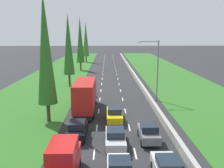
{
  "coord_description": "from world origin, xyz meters",
  "views": [
    {
      "loc": [
        -0.61,
        1.2,
        10.01
      ],
      "look_at": [
        0.26,
        46.84,
        0.84
      ],
      "focal_mm": 40.53,
      "sensor_mm": 36.0,
      "label": 1
    }
  ],
  "objects_px": {
    "red_box_truck_left_lane": "(85,95)",
    "street_light_mast": "(155,66)",
    "teal_hatchback_left_lane": "(88,91)",
    "yellow_sedan_centre_lane": "(114,114)",
    "black_sedan_left_lane": "(77,129)",
    "poplar_tree_fifth": "(86,39)",
    "silver_sedan_centre_lane_third": "(115,137)",
    "poplar_tree_fourth": "(80,40)",
    "grey_hatchback_right_lane": "(149,133)",
    "poplar_tree_third": "(68,44)",
    "red_van_left_lane": "(64,161)",
    "poplar_tree_second": "(45,49)"
  },
  "relations": [
    {
      "from": "red_box_truck_left_lane",
      "to": "street_light_mast",
      "type": "height_order",
      "value": "street_light_mast"
    },
    {
      "from": "teal_hatchback_left_lane",
      "to": "yellow_sedan_centre_lane",
      "type": "bearing_deg",
      "value": -71.81
    },
    {
      "from": "black_sedan_left_lane",
      "to": "poplar_tree_fifth",
      "type": "distance_m",
      "value": 65.9
    },
    {
      "from": "silver_sedan_centre_lane_third",
      "to": "red_box_truck_left_lane",
      "type": "bearing_deg",
      "value": 109.0
    },
    {
      "from": "poplar_tree_fourth",
      "to": "red_box_truck_left_lane",
      "type": "bearing_deg",
      "value": -83.24
    },
    {
      "from": "grey_hatchback_right_lane",
      "to": "poplar_tree_third",
      "type": "bearing_deg",
      "value": 113.08
    },
    {
      "from": "black_sedan_left_lane",
      "to": "silver_sedan_centre_lane_third",
      "type": "bearing_deg",
      "value": -29.05
    },
    {
      "from": "red_box_truck_left_lane",
      "to": "yellow_sedan_centre_lane",
      "type": "bearing_deg",
      "value": -44.49
    },
    {
      "from": "red_van_left_lane",
      "to": "yellow_sedan_centre_lane",
      "type": "bearing_deg",
      "value": 72.27
    },
    {
      "from": "red_box_truck_left_lane",
      "to": "grey_hatchback_right_lane",
      "type": "relative_size",
      "value": 2.41
    },
    {
      "from": "yellow_sedan_centre_lane",
      "to": "teal_hatchback_left_lane",
      "type": "bearing_deg",
      "value": 108.19
    },
    {
      "from": "silver_sedan_centre_lane_third",
      "to": "poplar_tree_third",
      "type": "height_order",
      "value": "poplar_tree_third"
    },
    {
      "from": "teal_hatchback_left_lane",
      "to": "grey_hatchback_right_lane",
      "type": "bearing_deg",
      "value": -68.4
    },
    {
      "from": "red_box_truck_left_lane",
      "to": "poplar_tree_fifth",
      "type": "xyz_separation_m",
      "value": [
        -4.55,
        57.14,
        5.82
      ]
    },
    {
      "from": "black_sedan_left_lane",
      "to": "red_box_truck_left_lane",
      "type": "bearing_deg",
      "value": 89.08
    },
    {
      "from": "black_sedan_left_lane",
      "to": "grey_hatchback_right_lane",
      "type": "bearing_deg",
      "value": -8.69
    },
    {
      "from": "red_box_truck_left_lane",
      "to": "poplar_tree_second",
      "type": "bearing_deg",
      "value": -137.13
    },
    {
      "from": "red_van_left_lane",
      "to": "poplar_tree_second",
      "type": "relative_size",
      "value": 0.34
    },
    {
      "from": "silver_sedan_centre_lane_third",
      "to": "street_light_mast",
      "type": "xyz_separation_m",
      "value": [
        6.42,
        15.56,
        4.42
      ]
    },
    {
      "from": "poplar_tree_second",
      "to": "poplar_tree_fifth",
      "type": "relative_size",
      "value": 1.04
    },
    {
      "from": "grey_hatchback_right_lane",
      "to": "poplar_tree_fourth",
      "type": "xyz_separation_m",
      "value": [
        -11.17,
        46.92,
        7.41
      ]
    },
    {
      "from": "red_van_left_lane",
      "to": "red_box_truck_left_lane",
      "type": "distance_m",
      "value": 15.6
    },
    {
      "from": "black_sedan_left_lane",
      "to": "red_box_truck_left_lane",
      "type": "height_order",
      "value": "red_box_truck_left_lane"
    },
    {
      "from": "red_box_truck_left_lane",
      "to": "poplar_tree_fourth",
      "type": "distance_m",
      "value": 38.41
    },
    {
      "from": "poplar_tree_fifth",
      "to": "street_light_mast",
      "type": "height_order",
      "value": "poplar_tree_fifth"
    },
    {
      "from": "red_van_left_lane",
      "to": "teal_hatchback_left_lane",
      "type": "bearing_deg",
      "value": 90.29
    },
    {
      "from": "grey_hatchback_right_lane",
      "to": "street_light_mast",
      "type": "xyz_separation_m",
      "value": [
        3.24,
        14.57,
        4.4
      ]
    },
    {
      "from": "red_van_left_lane",
      "to": "silver_sedan_centre_lane_third",
      "type": "distance_m",
      "value": 6.53
    },
    {
      "from": "black_sedan_left_lane",
      "to": "red_box_truck_left_lane",
      "type": "relative_size",
      "value": 0.48
    },
    {
      "from": "yellow_sedan_centre_lane",
      "to": "poplar_tree_third",
      "type": "height_order",
      "value": "poplar_tree_third"
    },
    {
      "from": "silver_sedan_centre_lane_third",
      "to": "poplar_tree_third",
      "type": "bearing_deg",
      "value": 106.44
    },
    {
      "from": "grey_hatchback_right_lane",
      "to": "poplar_tree_fourth",
      "type": "height_order",
      "value": "poplar_tree_fourth"
    },
    {
      "from": "red_van_left_lane",
      "to": "poplar_tree_second",
      "type": "bearing_deg",
      "value": 107.47
    },
    {
      "from": "black_sedan_left_lane",
      "to": "grey_hatchback_right_lane",
      "type": "xyz_separation_m",
      "value": [
        6.83,
        -1.04,
        0.02
      ]
    },
    {
      "from": "yellow_sedan_centre_lane",
      "to": "poplar_tree_third",
      "type": "xyz_separation_m",
      "value": [
        -8.21,
        20.78,
        7.12
      ]
    },
    {
      "from": "street_light_mast",
      "to": "black_sedan_left_lane",
      "type": "bearing_deg",
      "value": -126.69
    },
    {
      "from": "grey_hatchback_right_lane",
      "to": "poplar_tree_third",
      "type": "relative_size",
      "value": 0.28
    },
    {
      "from": "red_box_truck_left_lane",
      "to": "poplar_tree_second",
      "type": "relative_size",
      "value": 0.65
    },
    {
      "from": "red_box_truck_left_lane",
      "to": "silver_sedan_centre_lane_third",
      "type": "distance_m",
      "value": 10.92
    },
    {
      "from": "black_sedan_left_lane",
      "to": "poplar_tree_fourth",
      "type": "height_order",
      "value": "poplar_tree_fourth"
    },
    {
      "from": "red_van_left_lane",
      "to": "yellow_sedan_centre_lane",
      "type": "height_order",
      "value": "red_van_left_lane"
    },
    {
      "from": "red_van_left_lane",
      "to": "teal_hatchback_left_lane",
      "type": "relative_size",
      "value": 1.26
    },
    {
      "from": "black_sedan_left_lane",
      "to": "red_van_left_lane",
      "type": "bearing_deg",
      "value": -90.51
    },
    {
      "from": "teal_hatchback_left_lane",
      "to": "poplar_tree_third",
      "type": "bearing_deg",
      "value": 115.97
    },
    {
      "from": "black_sedan_left_lane",
      "to": "poplar_tree_second",
      "type": "bearing_deg",
      "value": 129.99
    },
    {
      "from": "poplar_tree_second",
      "to": "poplar_tree_fourth",
      "type": "xyz_separation_m",
      "value": [
        -0.52,
        41.33,
        -0.05
      ]
    },
    {
      "from": "red_box_truck_left_lane",
      "to": "poplar_tree_fourth",
      "type": "xyz_separation_m",
      "value": [
        -4.47,
        37.67,
        6.06
      ]
    },
    {
      "from": "red_van_left_lane",
      "to": "red_box_truck_left_lane",
      "type": "relative_size",
      "value": 0.52
    },
    {
      "from": "black_sedan_left_lane",
      "to": "poplar_tree_second",
      "type": "height_order",
      "value": "poplar_tree_second"
    },
    {
      "from": "red_van_left_lane",
      "to": "poplar_tree_fifth",
      "type": "distance_m",
      "value": 73.15
    }
  ]
}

